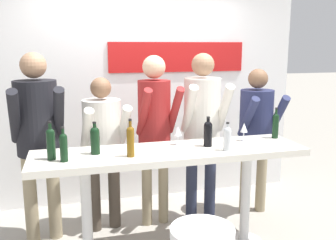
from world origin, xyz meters
The scene contains 16 objects.
back_wall centered at (0.01, 1.44, 1.30)m, with size 4.01×0.12×2.59m.
tasting_table centered at (0.00, 0.00, 0.85)m, with size 2.41×0.61×1.00m.
person_far_left centered at (-1.14, 0.58, 1.14)m, with size 0.51×0.62×1.85m.
person_left centered at (-0.53, 0.65, 0.98)m, with size 0.50×0.58×1.60m.
person_center_left centered at (0.00, 0.63, 1.14)m, with size 0.43×0.56×1.81m.
person_center centered at (0.51, 0.58, 1.13)m, with size 0.48×0.60×1.83m.
person_center_right centered at (1.16, 0.62, 1.02)m, with size 0.44×0.53×1.66m.
wine_bottle_0 centered at (0.47, -0.15, 1.12)m, with size 0.07×0.07×0.25m.
wine_bottle_1 centered at (0.36, 0.03, 1.13)m, with size 0.08×0.08×0.28m.
wine_bottle_2 centered at (1.11, 0.14, 1.14)m, with size 0.06×0.06×0.31m.
wine_bottle_3 centered at (-0.90, -0.11, 1.13)m, with size 0.06×0.06×0.28m.
wine_bottle_4 centered at (-0.37, -0.11, 1.14)m, with size 0.06×0.06×0.32m.
wine_bottle_5 centered at (-0.65, 0.04, 1.13)m, with size 0.08×0.08×0.28m.
wine_bottle_6 centered at (-1.00, -0.03, 1.14)m, with size 0.07×0.07×0.31m.
wine_glass_0 centered at (0.11, 0.15, 1.13)m, with size 0.07×0.07×0.18m.
wine_glass_1 centered at (0.76, 0.12, 1.13)m, with size 0.07×0.07×0.18m.
Camera 1 is at (-0.85, -3.06, 1.90)m, focal length 40.00 mm.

